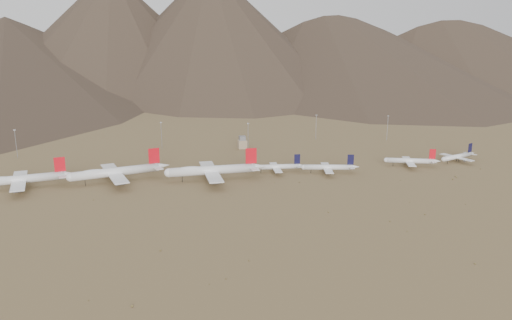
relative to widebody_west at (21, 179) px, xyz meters
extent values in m
plane|color=olive|center=(147.15, -28.46, -7.09)|extent=(3000.00, 3000.00, 0.00)
cylinder|color=white|center=(-0.29, -0.05, -0.08)|extent=(57.82, 15.56, 5.96)
cone|color=white|center=(31.53, 5.37, 0.37)|extent=(11.13, 7.03, 5.36)
cube|color=white|center=(-1.43, -0.24, -0.97)|extent=(17.97, 53.64, 0.74)
cube|color=white|center=(26.98, 4.60, 0.52)|extent=(8.49, 20.66, 0.36)
cube|color=red|center=(25.85, 4.41, 8.19)|extent=(7.48, 1.79, 10.57)
cylinder|color=black|center=(0.60, 1.61, -5.07)|extent=(0.48, 0.48, 4.03)
cylinder|color=black|center=(1.10, -1.32, -5.07)|extent=(0.48, 0.48, 4.03)
cylinder|color=slate|center=(-3.20, 10.17, -2.44)|extent=(6.13, 3.61, 2.68)
cylinder|color=slate|center=(0.35, -10.66, -2.44)|extent=(6.13, 3.61, 2.68)
cylinder|color=slate|center=(-4.80, 19.55, -2.44)|extent=(6.13, 3.61, 2.68)
cylinder|color=slate|center=(1.95, -20.04, -2.44)|extent=(6.13, 3.61, 2.68)
cylinder|color=white|center=(64.59, 2.98, 0.62)|extent=(63.13, 21.35, 6.55)
sphere|color=white|center=(33.80, -4.52, 0.62)|extent=(6.42, 6.42, 6.42)
cone|color=white|center=(99.08, 11.37, 1.11)|extent=(12.48, 8.43, 5.89)
cube|color=white|center=(63.36, 2.68, -0.36)|extent=(23.59, 58.85, 0.82)
cube|color=white|center=(94.15, 10.17, 1.28)|extent=(10.76, 22.80, 0.39)
cube|color=red|center=(92.92, 9.87, 9.71)|extent=(8.15, 2.52, 11.62)
cylinder|color=black|center=(43.04, -2.27, -4.87)|extent=(0.42, 0.42, 4.44)
cylinder|color=black|center=(65.43, 4.87, -4.87)|extent=(0.53, 0.53, 4.44)
cylinder|color=black|center=(66.21, 1.69, -4.87)|extent=(0.53, 0.53, 4.44)
ellipsoid|color=white|center=(48.58, -0.92, 2.42)|extent=(20.87, 9.57, 3.93)
cylinder|color=slate|center=(60.61, 13.97, -1.98)|extent=(6.86, 4.36, 2.95)
cylinder|color=slate|center=(66.11, -8.61, -1.98)|extent=(6.86, 4.36, 2.95)
cylinder|color=slate|center=(58.14, 24.13, -1.98)|extent=(6.86, 4.36, 2.95)
cylinder|color=slate|center=(68.58, -18.77, -1.98)|extent=(6.86, 4.36, 2.95)
cylinder|color=white|center=(134.99, -8.20, 0.78)|extent=(64.77, 7.60, 6.68)
sphere|color=white|center=(102.65, -8.66, 0.78)|extent=(6.55, 6.55, 6.55)
cone|color=white|center=(171.20, -7.69, 1.28)|extent=(11.73, 6.18, 6.02)
cube|color=white|center=(133.69, -8.22, -0.22)|extent=(11.19, 59.43, 0.84)
cube|color=white|center=(166.03, -7.76, 1.45)|extent=(6.14, 22.61, 0.40)
cube|color=red|center=(164.74, -7.78, 10.05)|extent=(8.42, 0.72, 11.86)
cylinder|color=black|center=(112.35, -8.52, -4.82)|extent=(0.43, 0.43, 4.53)
cylinder|color=black|center=(136.26, -6.51, -4.82)|extent=(0.54, 0.54, 4.53)
cylinder|color=black|center=(136.30, -9.85, -4.82)|extent=(0.54, 0.54, 4.53)
ellipsoid|color=white|center=(118.17, -8.44, 2.62)|extent=(20.77, 5.31, 4.01)
cylinder|color=slate|center=(133.53, 3.64, -1.88)|extent=(6.51, 3.10, 3.01)
cylinder|color=slate|center=(133.86, -20.07, -1.88)|extent=(6.51, 3.10, 3.01)
cylinder|color=slate|center=(133.38, 14.31, -1.88)|extent=(6.51, 3.10, 3.01)
cylinder|color=slate|center=(134.01, -30.75, -1.88)|extent=(6.51, 3.10, 3.01)
cylinder|color=white|center=(187.52, 2.36, -2.48)|extent=(36.05, 7.19, 3.89)
sphere|color=white|center=(169.67, 4.02, -2.48)|extent=(3.81, 3.81, 3.81)
cone|color=white|center=(207.50, 0.51, -2.19)|extent=(6.75, 4.08, 3.50)
cube|color=white|center=(186.80, 2.43, -3.06)|extent=(8.55, 31.12, 0.49)
cube|color=white|center=(204.65, 0.77, -2.09)|extent=(4.29, 11.92, 0.23)
cube|color=black|center=(203.93, 0.84, 3.31)|extent=(4.67, 0.78, 7.68)
cylinder|color=black|center=(175.03, 3.52, -5.76)|extent=(0.41, 0.41, 2.66)
cylinder|color=black|center=(188.32, 3.26, -5.76)|extent=(0.51, 0.51, 2.66)
cylinder|color=black|center=(188.14, 1.33, -5.76)|extent=(0.51, 0.51, 2.66)
cylinder|color=slate|center=(187.60, 10.99, -4.03)|extent=(3.73, 2.07, 1.75)
cylinder|color=slate|center=(186.01, -6.14, -4.03)|extent=(3.73, 2.07, 1.75)
cylinder|color=white|center=(226.40, -8.71, -2.18)|extent=(38.14, 12.48, 4.14)
sphere|color=white|center=(207.79, -4.49, -2.18)|extent=(4.06, 4.06, 4.06)
cone|color=white|center=(247.25, -13.43, -1.87)|extent=(7.53, 5.16, 3.73)
cube|color=white|center=(225.65, -8.54, -2.80)|extent=(13.19, 33.26, 0.52)
cube|color=white|center=(244.27, -12.76, -1.77)|extent=(6.10, 12.89, 0.25)
cube|color=black|center=(243.52, -12.59, 3.98)|extent=(4.92, 1.46, 8.18)
cylinder|color=black|center=(213.37, -5.76, -5.67)|extent=(0.44, 0.44, 2.84)
cylinder|color=black|center=(227.37, -7.87, -5.67)|extent=(0.55, 0.55, 2.84)
cylinder|color=black|center=(226.92, -9.89, -5.67)|extent=(0.55, 0.55, 2.84)
cylinder|color=slate|center=(227.68, 0.39, -3.83)|extent=(4.14, 2.66, 1.87)
cylinder|color=slate|center=(223.63, -17.48, -3.83)|extent=(4.14, 2.66, 1.87)
cylinder|color=white|center=(299.78, -4.12, -2.17)|extent=(37.54, 16.44, 4.16)
sphere|color=white|center=(281.69, 2.14, -2.17)|extent=(4.07, 4.07, 4.07)
cone|color=white|center=(320.05, -11.12, -1.85)|extent=(7.73, 5.79, 3.74)
cube|color=white|center=(299.06, -3.87, -2.79)|extent=(16.51, 33.01, 0.52)
cube|color=white|center=(317.15, -10.12, -1.75)|extent=(7.33, 12.91, 0.25)
cube|color=red|center=(316.43, -9.87, 4.01)|extent=(4.83, 1.98, 8.20)
cylinder|color=black|center=(287.12, 0.26, -5.67)|extent=(0.44, 0.44, 2.84)
cylinder|color=black|center=(300.85, -3.39, -5.67)|extent=(0.55, 0.55, 2.84)
cylinder|color=black|center=(300.17, -5.35, -5.67)|extent=(0.55, 0.55, 2.84)
cylinder|color=slate|center=(302.06, 4.81, -3.82)|extent=(4.23, 3.02, 1.87)
cylinder|color=slate|center=(296.06, -12.55, -3.82)|extent=(4.23, 3.02, 1.87)
cylinder|color=white|center=(347.56, 1.39, -2.47)|extent=(35.16, 15.52, 3.90)
sphere|color=white|center=(330.62, -4.53, -2.47)|extent=(3.82, 3.82, 3.82)
cone|color=white|center=(366.53, 8.03, -2.18)|extent=(7.25, 5.44, 3.51)
cube|color=white|center=(346.88, 1.16, -3.06)|extent=(15.57, 30.93, 0.49)
cube|color=white|center=(363.82, 7.08, -2.09)|extent=(6.91, 12.10, 0.23)
cube|color=black|center=(363.14, 6.84, 3.32)|extent=(4.52, 1.87, 7.69)
cylinder|color=black|center=(335.70, -2.75, -5.76)|extent=(0.41, 0.41, 2.67)
cylinder|color=black|center=(347.92, 2.55, -5.76)|extent=(0.51, 0.51, 2.67)
cylinder|color=black|center=(348.56, 0.71, -5.76)|extent=(0.51, 0.51, 2.67)
cylinder|color=slate|center=(344.04, 9.28, -4.02)|extent=(3.97, 2.84, 1.75)
cylinder|color=slate|center=(349.72, -6.97, -4.02)|extent=(3.97, 2.84, 1.75)
cube|color=tan|center=(177.15, 91.54, -3.09)|extent=(8.00, 8.00, 8.00)
cube|color=slate|center=(177.15, 91.54, 2.91)|extent=(6.00, 6.00, 4.00)
cylinder|color=gray|center=(-24.28, 96.82, 5.41)|extent=(0.50, 0.50, 25.00)
cube|color=gray|center=(-24.28, 96.82, 18.21)|extent=(2.00, 0.60, 0.80)
cylinder|color=gray|center=(101.92, 107.79, 5.41)|extent=(0.50, 0.50, 25.00)
cube|color=gray|center=(101.92, 107.79, 18.21)|extent=(2.00, 0.60, 0.80)
cylinder|color=gray|center=(181.44, 84.61, 5.41)|extent=(0.50, 0.50, 25.00)
cube|color=gray|center=(181.44, 84.61, 18.21)|extent=(2.00, 0.60, 0.80)
cylinder|color=gray|center=(260.01, 117.10, 5.41)|extent=(0.50, 0.50, 25.00)
cube|color=gray|center=(260.01, 117.10, 18.21)|extent=(2.00, 0.60, 0.80)
cylinder|color=gray|center=(330.07, 96.66, 5.41)|extent=(0.50, 0.50, 25.00)
cube|color=gray|center=(330.07, 96.66, 18.21)|extent=(2.00, 0.60, 0.80)
ellipsoid|color=brown|center=(238.81, -175.28, -6.74)|extent=(0.86, 0.86, 0.70)
ellipsoid|color=brown|center=(195.29, -93.27, -6.76)|extent=(0.86, 0.86, 0.66)
ellipsoid|color=brown|center=(119.94, -164.03, -6.89)|extent=(0.73, 0.73, 0.40)
ellipsoid|color=brown|center=(178.70, -25.21, -6.87)|extent=(0.70, 0.70, 0.43)
ellipsoid|color=brown|center=(287.21, -98.14, -6.91)|extent=(0.66, 0.66, 0.36)
ellipsoid|color=brown|center=(351.55, -24.64, -6.77)|extent=(0.74, 0.74, 0.64)
ellipsoid|color=brown|center=(272.46, -39.60, -6.90)|extent=(0.62, 0.62, 0.38)
ellipsoid|color=brown|center=(133.76, -148.45, -6.83)|extent=(0.71, 0.71, 0.51)
ellipsoid|color=brown|center=(196.96, -27.97, -6.85)|extent=(0.86, 0.86, 0.48)
ellipsoid|color=brown|center=(227.29, -131.61, -6.87)|extent=(0.66, 0.66, 0.44)
ellipsoid|color=brown|center=(112.08, -167.50, -6.93)|extent=(0.56, 0.56, 0.31)
ellipsoid|color=brown|center=(225.04, -115.67, -6.72)|extent=(0.88, 0.88, 0.73)
ellipsoid|color=brown|center=(92.25, -127.51, -6.69)|extent=(0.98, 0.98, 0.80)
ellipsoid|color=brown|center=(319.03, -39.26, -6.68)|extent=(1.09, 1.09, 0.82)
ellipsoid|color=brown|center=(251.30, -109.69, -6.74)|extent=(0.83, 0.83, 0.69)
ellipsoid|color=brown|center=(79.24, -179.05, -6.62)|extent=(1.07, 1.07, 0.93)
ellipsoid|color=brown|center=(51.75, -37.30, -6.85)|extent=(0.94, 0.94, 0.48)
ellipsoid|color=brown|center=(61.56, -170.41, -6.88)|extent=(0.56, 0.56, 0.42)
ellipsoid|color=brown|center=(142.13, -48.05, -6.85)|extent=(0.53, 0.53, 0.47)
ellipsoid|color=brown|center=(317.56, -42.84, -6.69)|extent=(0.94, 0.94, 0.80)
ellipsoid|color=brown|center=(312.39, -45.88, -6.70)|extent=(0.87, 0.87, 0.77)
ellipsoid|color=brown|center=(254.32, -86.35, -6.89)|extent=(0.60, 0.60, 0.40)
camera|label=1|loc=(89.11, -366.06, 100.34)|focal=35.00mm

